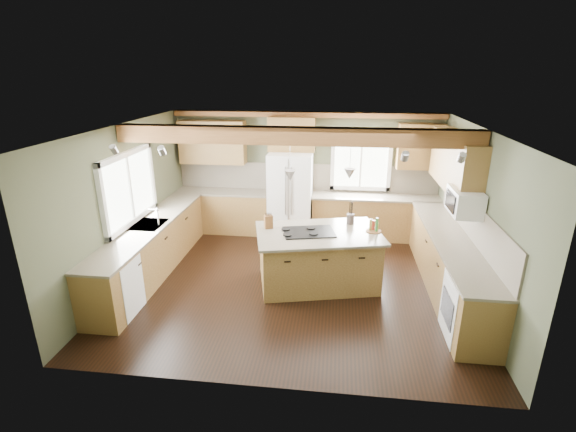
# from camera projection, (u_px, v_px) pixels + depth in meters

# --- Properties ---
(floor) EXTENTS (5.60, 5.60, 0.00)m
(floor) POSITION_uv_depth(u_px,v_px,m) (294.00, 282.00, 7.09)
(floor) COLOR black
(floor) RESTS_ON ground
(ceiling) EXTENTS (5.60, 5.60, 0.00)m
(ceiling) POSITION_uv_depth(u_px,v_px,m) (294.00, 127.00, 6.22)
(ceiling) COLOR silver
(ceiling) RESTS_ON wall_back
(wall_back) EXTENTS (5.60, 0.00, 5.60)m
(wall_back) POSITION_uv_depth(u_px,v_px,m) (306.00, 173.00, 8.99)
(wall_back) COLOR #4C533B
(wall_back) RESTS_ON ground
(wall_left) EXTENTS (0.00, 5.00, 5.00)m
(wall_left) POSITION_uv_depth(u_px,v_px,m) (128.00, 203.00, 6.97)
(wall_left) COLOR #4C533B
(wall_left) RESTS_ON ground
(wall_right) EXTENTS (0.00, 5.00, 5.00)m
(wall_right) POSITION_uv_depth(u_px,v_px,m) (477.00, 217.00, 6.34)
(wall_right) COLOR #4C533B
(wall_right) RESTS_ON ground
(ceiling_beam) EXTENTS (5.55, 0.26, 0.26)m
(ceiling_beam) POSITION_uv_depth(u_px,v_px,m) (295.00, 136.00, 6.29)
(ceiling_beam) COLOR brown
(ceiling_beam) RESTS_ON ceiling
(soffit_trim) EXTENTS (5.55, 0.20, 0.10)m
(soffit_trim) POSITION_uv_depth(u_px,v_px,m) (307.00, 115.00, 8.48)
(soffit_trim) COLOR brown
(soffit_trim) RESTS_ON ceiling
(backsplash_back) EXTENTS (5.58, 0.03, 0.58)m
(backsplash_back) POSITION_uv_depth(u_px,v_px,m) (306.00, 177.00, 9.01)
(backsplash_back) COLOR brown
(backsplash_back) RESTS_ON wall_back
(backsplash_right) EXTENTS (0.03, 3.70, 0.58)m
(backsplash_right) POSITION_uv_depth(u_px,v_px,m) (474.00, 221.00, 6.42)
(backsplash_right) COLOR brown
(backsplash_right) RESTS_ON wall_right
(base_cab_back_left) EXTENTS (2.02, 0.60, 0.88)m
(base_cab_back_left) POSITION_uv_depth(u_px,v_px,m) (224.00, 212.00, 9.20)
(base_cab_back_left) COLOR brown
(base_cab_back_left) RESTS_ON floor
(counter_back_left) EXTENTS (2.06, 0.64, 0.04)m
(counter_back_left) POSITION_uv_depth(u_px,v_px,m) (223.00, 192.00, 9.05)
(counter_back_left) COLOR brown
(counter_back_left) RESTS_ON base_cab_back_left
(base_cab_back_right) EXTENTS (2.62, 0.60, 0.88)m
(base_cab_back_right) POSITION_uv_depth(u_px,v_px,m) (375.00, 218.00, 8.83)
(base_cab_back_right) COLOR brown
(base_cab_back_right) RESTS_ON floor
(counter_back_right) EXTENTS (2.66, 0.64, 0.04)m
(counter_back_right) POSITION_uv_depth(u_px,v_px,m) (376.00, 197.00, 8.68)
(counter_back_right) COLOR brown
(counter_back_right) RESTS_ON base_cab_back_right
(base_cab_left) EXTENTS (0.60, 3.70, 0.88)m
(base_cab_left) POSITION_uv_depth(u_px,v_px,m) (152.00, 250.00, 7.27)
(base_cab_left) COLOR brown
(base_cab_left) RESTS_ON floor
(counter_left) EXTENTS (0.64, 3.74, 0.04)m
(counter_left) POSITION_uv_depth(u_px,v_px,m) (149.00, 225.00, 7.12)
(counter_left) COLOR brown
(counter_left) RESTS_ON base_cab_left
(base_cab_right) EXTENTS (0.60, 3.70, 0.88)m
(base_cab_right) POSITION_uv_depth(u_px,v_px,m) (448.00, 265.00, 6.71)
(base_cab_right) COLOR brown
(base_cab_right) RESTS_ON floor
(counter_right) EXTENTS (0.64, 3.74, 0.04)m
(counter_right) POSITION_uv_depth(u_px,v_px,m) (452.00, 239.00, 6.55)
(counter_right) COLOR brown
(counter_right) RESTS_ON base_cab_right
(upper_cab_back_left) EXTENTS (1.40, 0.35, 0.90)m
(upper_cab_back_left) POSITION_uv_depth(u_px,v_px,m) (213.00, 142.00, 8.84)
(upper_cab_back_left) COLOR brown
(upper_cab_back_left) RESTS_ON wall_back
(upper_cab_over_fridge) EXTENTS (0.96, 0.35, 0.70)m
(upper_cab_over_fridge) POSITION_uv_depth(u_px,v_px,m) (292.00, 134.00, 8.58)
(upper_cab_over_fridge) COLOR brown
(upper_cab_over_fridge) RESTS_ON wall_back
(upper_cab_right) EXTENTS (0.35, 2.20, 0.90)m
(upper_cab_right) POSITION_uv_depth(u_px,v_px,m) (455.00, 162.00, 6.98)
(upper_cab_right) COLOR brown
(upper_cab_right) RESTS_ON wall_right
(upper_cab_back_corner) EXTENTS (0.90, 0.35, 0.90)m
(upper_cab_back_corner) POSITION_uv_depth(u_px,v_px,m) (420.00, 147.00, 8.35)
(upper_cab_back_corner) COLOR brown
(upper_cab_back_corner) RESTS_ON wall_back
(window_left) EXTENTS (0.04, 1.60, 1.05)m
(window_left) POSITION_uv_depth(u_px,v_px,m) (128.00, 188.00, 6.93)
(window_left) COLOR white
(window_left) RESTS_ON wall_left
(window_back) EXTENTS (1.10, 0.04, 1.00)m
(window_back) POSITION_uv_depth(u_px,v_px,m) (361.00, 163.00, 8.76)
(window_back) COLOR white
(window_back) RESTS_ON wall_back
(sink) EXTENTS (0.50, 0.65, 0.03)m
(sink) POSITION_uv_depth(u_px,v_px,m) (149.00, 225.00, 7.12)
(sink) COLOR #262628
(sink) RESTS_ON counter_left
(faucet) EXTENTS (0.02, 0.02, 0.28)m
(faucet) POSITION_uv_depth(u_px,v_px,m) (158.00, 217.00, 7.05)
(faucet) COLOR #B2B2B7
(faucet) RESTS_ON sink
(dishwasher) EXTENTS (0.60, 0.60, 0.84)m
(dishwasher) POSITION_uv_depth(u_px,v_px,m) (115.00, 287.00, 6.06)
(dishwasher) COLOR white
(dishwasher) RESTS_ON floor
(oven) EXTENTS (0.60, 0.72, 0.84)m
(oven) POSITION_uv_depth(u_px,v_px,m) (471.00, 310.00, 5.50)
(oven) COLOR white
(oven) RESTS_ON floor
(microwave) EXTENTS (0.40, 0.70, 0.38)m
(microwave) POSITION_uv_depth(u_px,v_px,m) (465.00, 202.00, 6.23)
(microwave) COLOR white
(microwave) RESTS_ON wall_right
(pendant_left) EXTENTS (0.18, 0.18, 0.16)m
(pendant_left) POSITION_uv_depth(u_px,v_px,m) (290.00, 175.00, 6.40)
(pendant_left) COLOR #B2B2B7
(pendant_left) RESTS_ON ceiling
(pendant_right) EXTENTS (0.18, 0.18, 0.16)m
(pendant_right) POSITION_uv_depth(u_px,v_px,m) (350.00, 174.00, 6.50)
(pendant_right) COLOR #B2B2B7
(pendant_right) RESTS_ON ceiling
(refrigerator) EXTENTS (0.90, 0.74, 1.80)m
(refrigerator) POSITION_uv_depth(u_px,v_px,m) (290.00, 195.00, 8.81)
(refrigerator) COLOR white
(refrigerator) RESTS_ON floor
(island) EXTENTS (2.09, 1.54, 0.88)m
(island) POSITION_uv_depth(u_px,v_px,m) (318.00, 259.00, 6.93)
(island) COLOR brown
(island) RESTS_ON floor
(island_top) EXTENTS (2.24, 1.69, 0.04)m
(island_top) POSITION_uv_depth(u_px,v_px,m) (318.00, 233.00, 6.78)
(island_top) COLOR brown
(island_top) RESTS_ON island
(cooktop) EXTENTS (0.91, 0.71, 0.02)m
(cooktop) POSITION_uv_depth(u_px,v_px,m) (309.00, 232.00, 6.75)
(cooktop) COLOR black
(cooktop) RESTS_ON island_top
(knife_block) EXTENTS (0.16, 0.15, 0.22)m
(knife_block) POSITION_uv_depth(u_px,v_px,m) (268.00, 222.00, 6.91)
(knife_block) COLOR brown
(knife_block) RESTS_ON island_top
(utensil_crock) EXTENTS (0.17, 0.17, 0.17)m
(utensil_crock) POSITION_uv_depth(u_px,v_px,m) (350.00, 219.00, 7.11)
(utensil_crock) COLOR #423935
(utensil_crock) RESTS_ON island_top
(bottle_tray) EXTENTS (0.33, 0.33, 0.23)m
(bottle_tray) POSITION_uv_depth(u_px,v_px,m) (374.00, 225.00, 6.76)
(bottle_tray) COLOR brown
(bottle_tray) RESTS_ON island_top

